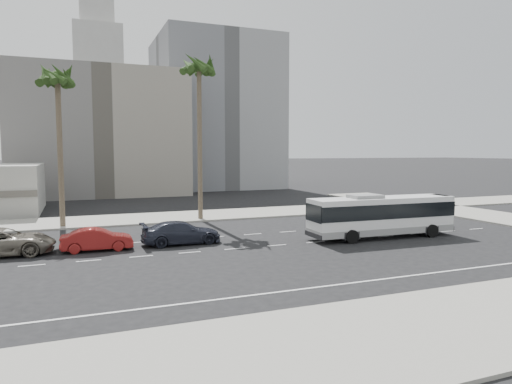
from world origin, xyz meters
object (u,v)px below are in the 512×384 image
car_a (181,233)px  palm_mid (57,81)px  car_b (97,239)px  car_c (2,242)px  palm_near (199,70)px  city_bus (382,215)px

car_a → palm_mid: bearing=36.7°
car_b → palm_mid: 15.61m
car_c → palm_near: bearing=-54.3°
car_c → palm_near: palm_near is taller
car_b → palm_near: palm_near is taller
city_bus → palm_mid: palm_mid is taller
palm_near → palm_mid: bearing=179.8°
car_c → palm_mid: size_ratio=0.46×
city_bus → palm_mid: 27.87m
car_c → city_bus: bearing=-95.3°
city_bus → car_c: bearing=173.4°
city_bus → car_a: bearing=169.3°
palm_mid → car_a: bearing=-52.8°
car_c → palm_near: (15.03, 9.72, 12.90)m
car_b → palm_mid: size_ratio=0.33×
car_a → palm_mid: 17.16m
city_bus → car_a: size_ratio=2.08×
car_a → car_c: (-11.00, 0.52, 0.06)m
palm_near → car_a: bearing=-111.5°
car_a → car_c: bearing=86.8°
car_a → car_c: size_ratio=0.89×
city_bus → palm_near: size_ratio=0.75×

